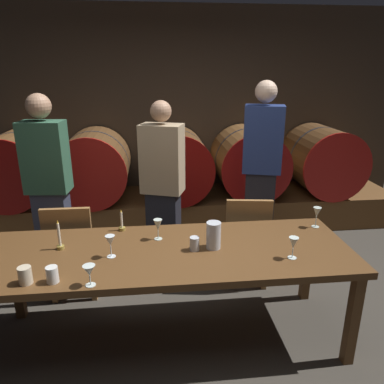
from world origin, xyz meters
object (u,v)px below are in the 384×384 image
at_px(wine_barrel_left, 94,165).
at_px(guest_left, 49,188).
at_px(candle_right, 122,225).
at_px(cup_center, 52,275).
at_px(wine_barrel_far_left, 18,167).
at_px(cup_left, 25,275).
at_px(wine_barrel_far_right, 321,159).
at_px(wine_barrel_right, 248,161).
at_px(chair_left, 72,246).
at_px(chair_right, 247,236).
at_px(pitcher, 214,235).
at_px(wine_glass_far_right, 317,213).
at_px(guest_right, 261,171).
at_px(guest_center, 163,189).
at_px(candle_left, 60,241).
at_px(wine_barrel_center, 176,163).
at_px(cup_right, 194,244).
at_px(wine_glass_center_left, 110,242).
at_px(wine_glass_center_right, 158,226).
at_px(dining_table, 169,258).
at_px(wine_glass_right, 293,244).

relative_size(wine_barrel_left, guest_left, 0.54).
height_order(candle_right, cup_center, candle_right).
height_order(wine_barrel_far_left, cup_left, wine_barrel_far_left).
bearing_deg(wine_barrel_far_right, wine_barrel_left, 180.00).
distance_m(wine_barrel_far_left, wine_barrel_right, 2.82).
height_order(wine_barrel_far_left, chair_left, wine_barrel_far_left).
xyz_separation_m(chair_right, pitcher, (-0.42, -0.67, 0.35)).
distance_m(candle_right, wine_glass_far_right, 1.55).
distance_m(wine_barrel_left, guest_right, 2.05).
height_order(guest_center, candle_left, guest_center).
distance_m(wine_barrel_left, candle_left, 2.05).
height_order(wine_barrel_right, guest_center, guest_center).
height_order(wine_barrel_far_right, chair_right, wine_barrel_far_right).
height_order(wine_barrel_center, chair_left, wine_barrel_center).
distance_m(wine_barrel_far_right, cup_right, 2.89).
xyz_separation_m(wine_barrel_right, wine_glass_center_left, (-1.51, -2.20, 0.04)).
height_order(wine_barrel_right, pitcher, wine_barrel_right).
bearing_deg(cup_right, candle_right, 143.58).
bearing_deg(pitcher, candle_left, 174.78).
xyz_separation_m(candle_left, wine_glass_center_right, (0.69, 0.08, 0.05)).
height_order(dining_table, candle_left, candle_left).
distance_m(guest_center, candle_right, 0.73).
bearing_deg(wine_barrel_right, wine_glass_center_left, -124.33).
bearing_deg(wine_barrel_far_right, cup_center, -138.44).
height_order(wine_glass_center_left, cup_left, wine_glass_center_left).
xyz_separation_m(wine_barrel_center, wine_glass_far_right, (1.00, -1.88, 0.04)).
height_order(wine_barrel_right, wine_glass_right, wine_barrel_right).
xyz_separation_m(candle_left, wine_glass_far_right, (1.95, 0.17, 0.06)).
xyz_separation_m(wine_barrel_center, dining_table, (-0.19, -2.15, -0.14)).
distance_m(chair_left, candle_left, 0.63).
distance_m(guest_left, cup_center, 1.40).
xyz_separation_m(candle_right, cup_left, (-0.51, -0.70, 0.01)).
bearing_deg(chair_left, wine_glass_right, 153.19).
height_order(wine_barrel_left, guest_right, guest_right).
xyz_separation_m(guest_left, wine_glass_center_left, (0.66, -1.08, -0.05)).
bearing_deg(candle_right, wine_glass_center_left, -95.65).
height_order(dining_table, guest_left, guest_left).
bearing_deg(dining_table, guest_center, 90.20).
relative_size(chair_left, cup_right, 8.93).
bearing_deg(wine_barrel_far_left, candle_left, -65.11).
bearing_deg(wine_glass_right, guest_center, 124.15).
bearing_deg(wine_glass_right, wine_glass_center_left, 173.01).
bearing_deg(wine_glass_far_right, cup_left, -163.82).
distance_m(wine_barrel_right, cup_left, 3.17).
distance_m(chair_right, cup_right, 0.94).
bearing_deg(wine_barrel_center, chair_right, -69.58).
bearing_deg(wine_glass_center_left, dining_table, 7.54).
xyz_separation_m(wine_barrel_far_right, wine_glass_center_right, (-2.16, -1.97, 0.03)).
distance_m(wine_barrel_left, cup_left, 2.48).
xyz_separation_m(wine_barrel_left, wine_glass_far_right, (2.00, -1.88, 0.04)).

